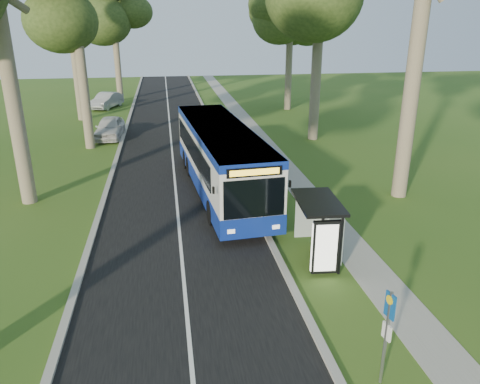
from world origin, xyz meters
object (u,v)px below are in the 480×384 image
object	(u,v)px
bus	(221,159)
car_white	(110,128)
litter_bin	(256,182)
bus_shelter	(324,222)
bus_stop_sign	(387,328)
car_silver	(107,101)

from	to	relation	value
bus	car_white	distance (m)	14.42
bus	litter_bin	size ratio (longest dim) A/B	12.61
bus_shelter	bus	bearing A→B (deg)	112.20
bus	bus_shelter	distance (m)	8.43
bus	bus_stop_sign	xyz separation A→B (m)	(2.20, -13.88, -0.16)
car_white	car_silver	world-z (taller)	car_white
bus_shelter	car_white	world-z (taller)	bus_shelter
bus_stop_sign	bus_shelter	distance (m)	5.91
bus_stop_sign	car_white	size ratio (longest dim) A/B	0.56
litter_bin	bus_shelter	bearing A→B (deg)	-83.53
litter_bin	car_white	world-z (taller)	car_white
bus_stop_sign	car_silver	size ratio (longest dim) A/B	0.56
litter_bin	bus_stop_sign	bearing A→B (deg)	-88.29
bus_shelter	car_white	size ratio (longest dim) A/B	0.61
litter_bin	car_silver	xyz separation A→B (m)	(-10.05, 25.69, 0.23)
litter_bin	car_white	xyz separation A→B (m)	(-8.50, 12.91, 0.26)
bus_shelter	car_white	xyz separation A→B (m)	(-9.39, 20.72, -0.84)
car_white	litter_bin	bearing A→B (deg)	-52.88
litter_bin	car_white	distance (m)	15.46
litter_bin	car_silver	bearing A→B (deg)	111.38
litter_bin	car_silver	distance (m)	27.59
bus	car_silver	world-z (taller)	bus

